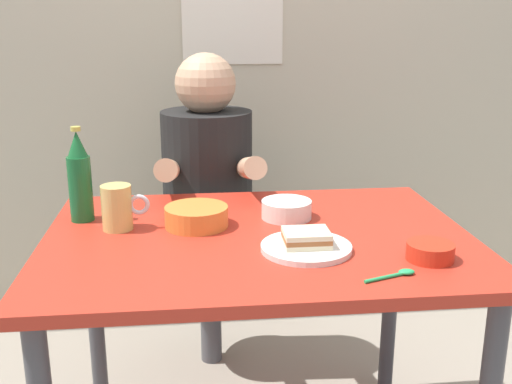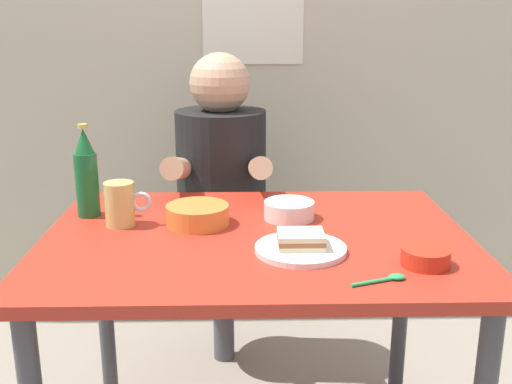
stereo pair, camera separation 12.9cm
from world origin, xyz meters
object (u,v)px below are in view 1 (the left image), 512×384
Objects in this scene: person_seated at (208,169)px; sauce_bowl_chili at (430,251)px; dining_table at (258,268)px; sandwich at (306,238)px; plate_orange at (306,248)px; beer_mug at (118,207)px; beer_bottle at (80,179)px; stool at (210,276)px.

person_seated is 6.54× the size of sauce_bowl_chili.
sandwich reaches higher than dining_table.
plate_orange is at bearing -50.30° from dining_table.
person_seated is at bearing 106.07° from sandwich.
beer_mug reaches higher than sauce_bowl_chili.
plate_orange is 0.65m from beer_bottle.
person_seated is 0.58m from beer_bottle.
sandwich is at bearing -50.30° from dining_table.
beer_bottle is (-0.57, 0.29, 0.09)m from sandwich.
person_seated is at bearing -90.00° from stool.
beer_bottle reaches higher than stool.
beer_bottle is (-0.36, -0.46, 0.51)m from stool.
sauce_bowl_chili reaches higher than dining_table.
sauce_bowl_chili reaches higher than stool.
dining_table is 0.40m from beer_mug.
sandwich is at bearing 162.19° from sauce_bowl_chili.
person_seated is 5.71× the size of beer_mug.
person_seated reaches higher than sandwich.
plate_orange is 2.00× the size of sandwich.
beer_mug is 0.15m from beer_bottle.
person_seated is (-0.11, 0.62, 0.12)m from dining_table.
sauce_bowl_chili is at bearing -21.61° from beer_mug.
beer_mug is 0.80m from sauce_bowl_chili.
stool is at bearing 105.85° from plate_orange.
person_seated is (0.00, -0.01, 0.42)m from stool.
sauce_bowl_chili is (0.85, -0.38, -0.10)m from beer_bottle.
stool is 0.89m from sandwich.
beer_bottle reaches higher than sandwich.
sauce_bowl_chili is (0.27, -0.09, -0.01)m from sandwich.
dining_table is 5.00× the size of plate_orange.
person_seated is at bearing 106.07° from plate_orange.
sandwich is 0.42× the size of beer_bottle.
plate_orange is at bearing -23.76° from beer_mug.
sandwich is at bearing 90.00° from plate_orange.
plate_orange is (0.21, -0.74, -0.02)m from person_seated.
dining_table is 8.73× the size of beer_mug.
stool is 0.75m from beer_mug.
person_seated reaches higher than sauce_bowl_chili.
beer_bottle is (-0.47, 0.17, 0.21)m from dining_table.
beer_bottle is at bearing -128.59° from person_seated.
beer_mug is (-0.25, -0.55, 0.45)m from stool.
beer_mug is at bearing 156.24° from sandwich.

